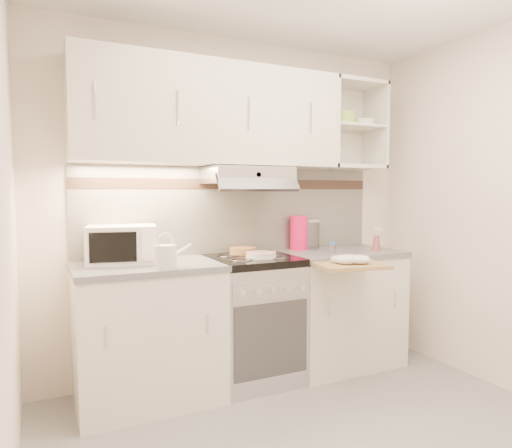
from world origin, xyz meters
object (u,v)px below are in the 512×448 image
object	(u,v)px
pink_pitcher	(299,233)
cutting_board	(348,264)
spray_bottle	(376,241)
glass_jar	(312,234)
electric_range	(253,318)
plate_stack	(261,255)
microwave	(122,244)
watering_can	(167,255)

from	to	relation	value
pink_pitcher	cutting_board	xyz separation A→B (m)	(0.01, -0.64, -0.16)
spray_bottle	pink_pitcher	bearing A→B (deg)	137.01
glass_jar	cutting_board	xyz separation A→B (m)	(-0.11, -0.62, -0.15)
electric_range	spray_bottle	distance (m)	1.16
electric_range	plate_stack	world-z (taller)	plate_stack
electric_range	plate_stack	distance (m)	0.48
microwave	cutting_board	xyz separation A→B (m)	(1.39, -0.55, -0.15)
spray_bottle	cutting_board	distance (m)	0.63
glass_jar	plate_stack	bearing A→B (deg)	-156.23
microwave	watering_can	bearing A→B (deg)	-47.02
plate_stack	microwave	bearing A→B (deg)	168.38
plate_stack	glass_jar	size ratio (longest dim) A/B	0.88
plate_stack	pink_pitcher	bearing A→B (deg)	30.01
glass_jar	pink_pitcher	bearing A→B (deg)	173.01
electric_range	microwave	bearing A→B (deg)	172.52
watering_can	pink_pitcher	distance (m)	1.25
pink_pitcher	cutting_board	distance (m)	0.66
glass_jar	cutting_board	distance (m)	0.65
electric_range	spray_bottle	size ratio (longest dim) A/B	4.64
microwave	plate_stack	size ratio (longest dim) A/B	2.27
microwave	pink_pitcher	bearing A→B (deg)	14.43
electric_range	watering_can	distance (m)	0.89
microwave	spray_bottle	distance (m)	1.93
microwave	spray_bottle	xyz separation A→B (m)	(1.92, -0.22, -0.05)
electric_range	microwave	world-z (taller)	microwave
electric_range	glass_jar	bearing A→B (deg)	16.79
watering_can	electric_range	bearing A→B (deg)	1.08
electric_range	pink_pitcher	xyz separation A→B (m)	(0.50, 0.20, 0.59)
electric_range	cutting_board	world-z (taller)	electric_range
pink_pitcher	glass_jar	size ratio (longest dim) A/B	1.13
electric_range	pink_pitcher	distance (m)	0.80
pink_pitcher	spray_bottle	distance (m)	0.61
watering_can	plate_stack	size ratio (longest dim) A/B	1.18
electric_range	plate_stack	size ratio (longest dim) A/B	4.22
cutting_board	pink_pitcher	bearing A→B (deg)	100.88
cutting_board	electric_range	bearing A→B (deg)	149.63
watering_can	pink_pitcher	world-z (taller)	pink_pitcher
glass_jar	cutting_board	size ratio (longest dim) A/B	0.54
watering_can	glass_jar	bearing A→B (deg)	0.59
cutting_board	spray_bottle	bearing A→B (deg)	42.67
plate_stack	spray_bottle	world-z (taller)	spray_bottle
electric_range	cutting_board	distance (m)	0.79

